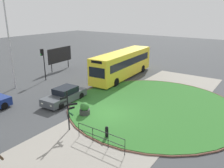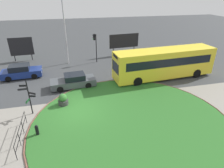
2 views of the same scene
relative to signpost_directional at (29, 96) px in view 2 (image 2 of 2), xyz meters
The scene contains 15 objects.
ground 4.08m from the signpost_directional, ahead, with size 120.00×120.00×0.00m, color #3D3F42.
sidewalk_paving 4.81m from the signpost_directional, 35.36° to the right, with size 32.00×7.89×0.02m, color gray.
grass_island 8.18m from the signpost_directional, 21.63° to the right, with size 14.90×14.90×0.10m, color #2D6B28.
grass_kerb_ring 8.18m from the signpost_directional, 21.63° to the right, with size 15.21×15.21×0.11m, color brown.
signpost_directional is the anchor object (origin of this frame).
bollard_foreground 3.14m from the signpost_directional, 75.86° to the right, with size 0.23×0.23×0.86m.
railing_grass_edge 3.16m from the signpost_directional, 94.83° to the right, with size 0.05×3.68×1.06m.
bus_yellow 14.27m from the signpost_directional, 17.11° to the left, with size 11.62×3.22×3.28m.
car_near_lane 8.32m from the signpost_directional, 104.47° to the left, with size 4.39×2.06×1.52m.
car_trailing 5.60m from the signpost_directional, 49.43° to the left, with size 4.63×2.09×1.39m.
traffic_light_near 13.36m from the signpost_directional, 58.17° to the left, with size 0.49×0.28×3.86m.
lamppost_tall 12.57m from the signpost_directional, 74.38° to the left, with size 0.32×0.32×9.50m.
billboard_left 18.10m from the signpost_directional, 49.22° to the left, with size 4.66×0.50×3.20m.
billboard_right 14.57m from the signpost_directional, 101.40° to the left, with size 3.11×0.27×3.29m.
planter_near_signpost 2.84m from the signpost_directional, 16.70° to the left, with size 0.85×0.85×1.11m.
Camera 2 is at (-0.41, -13.46, 8.99)m, focal length 30.65 mm.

